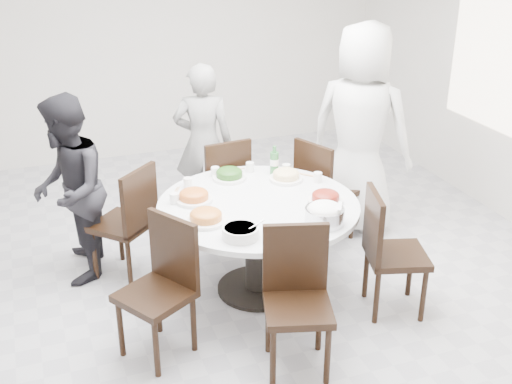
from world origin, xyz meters
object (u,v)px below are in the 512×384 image
object	(u,v)px
chair_ne	(326,190)
chair_nw	(122,222)
chair_s	(298,305)
diner_left	(69,190)
chair_sw	(155,293)
diner_middle	(203,143)
chair_se	(397,253)
rice_bowl	(325,216)
dining_table	(258,248)
chair_n	(220,186)
soup_bowl	(240,232)
diner_right	(360,130)
beverage_bottle	(274,160)

from	to	relation	value
chair_ne	chair_nw	xyz separation A→B (m)	(-1.80, -0.00, 0.00)
chair_s	diner_left	distance (m)	2.08
chair_sw	diner_middle	world-z (taller)	diner_middle
chair_s	chair_se	bearing A→B (deg)	37.81
diner_left	rice_bowl	xyz separation A→B (m)	(1.61, -1.19, 0.06)
chair_ne	chair_nw	world-z (taller)	same
diner_left	chair_se	bearing A→B (deg)	68.34
dining_table	diner_left	size ratio (longest dim) A/B	1.00
diner_middle	chair_n	bearing A→B (deg)	112.34
chair_s	soup_bowl	size ratio (longest dim) A/B	3.85
diner_middle	chair_s	bearing A→B (deg)	106.40
chair_s	diner_middle	xyz separation A→B (m)	(0.06, 2.36, 0.27)
dining_table	diner_right	size ratio (longest dim) A/B	0.79
chair_sw	soup_bowl	world-z (taller)	chair_sw
chair_n	beverage_bottle	bearing A→B (deg)	114.76
soup_bowl	chair_s	bearing A→B (deg)	-66.71
chair_ne	chair_se	size ratio (longest dim) A/B	1.00
chair_se	chair_s	bearing A→B (deg)	127.71
chair_n	chair_sw	world-z (taller)	same
chair_n	soup_bowl	bearing A→B (deg)	71.86
chair_nw	chair_se	size ratio (longest dim) A/B	1.00
chair_nw	rice_bowl	size ratio (longest dim) A/B	3.48
dining_table	chair_se	world-z (taller)	chair_se
dining_table	chair_sw	size ratio (longest dim) A/B	1.58
dining_table	chair_se	distance (m)	1.04
dining_table	diner_middle	xyz separation A→B (m)	(-0.02, 1.41, 0.37)
dining_table	diner_left	bearing A→B (deg)	150.96
chair_ne	chair_se	bearing A→B (deg)	156.76
chair_nw	diner_right	bearing A→B (deg)	139.50
chair_s	soup_bowl	xyz separation A→B (m)	(-0.21, 0.49, 0.31)
diner_middle	chair_nw	bearing A→B (deg)	59.72
chair_se	diner_middle	xyz separation A→B (m)	(-0.87, 1.99, 0.27)
chair_n	chair_se	size ratio (longest dim) A/B	1.00
chair_n	chair_sw	xyz separation A→B (m)	(-0.91, -1.50, 0.00)
chair_nw	soup_bowl	world-z (taller)	chair_nw
chair_ne	chair_s	world-z (taller)	same
diner_right	chair_s	bearing A→B (deg)	98.17
dining_table	chair_ne	world-z (taller)	chair_ne
diner_left	soup_bowl	size ratio (longest dim) A/B	6.09
dining_table	chair_n	bearing A→B (deg)	89.48
chair_n	soup_bowl	size ratio (longest dim) A/B	3.85
chair_sw	diner_right	bearing A→B (deg)	88.40
chair_sw	chair_se	size ratio (longest dim) A/B	1.00
diner_right	soup_bowl	distance (m)	1.93
chair_s	chair_ne	bearing A→B (deg)	75.02
chair_ne	chair_nw	bearing A→B (deg)	67.55
chair_n	diner_right	bearing A→B (deg)	160.62
chair_s	diner_right	bearing A→B (deg)	68.24
chair_s	chair_n	bearing A→B (deg)	103.69
dining_table	diner_middle	world-z (taller)	diner_middle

